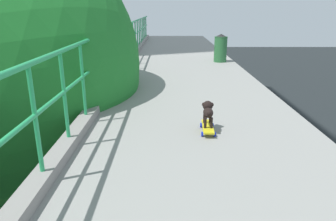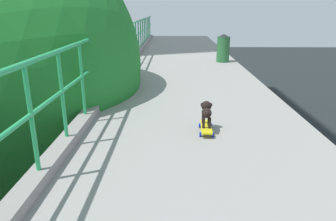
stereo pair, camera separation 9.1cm
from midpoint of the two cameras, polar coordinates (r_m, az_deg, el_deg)
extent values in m
cube|color=gray|center=(3.64, 5.92, -12.60)|extent=(3.37, 32.59, 0.47)
cube|color=gray|center=(3.70, -20.29, -7.99)|extent=(0.20, 30.96, 0.13)
cylinder|color=#28A35E|center=(3.38, -22.32, 8.92)|extent=(0.06, 30.96, 0.06)
cylinder|color=#28A35E|center=(3.48, -21.42, 1.39)|extent=(0.04, 30.96, 0.04)
cylinder|color=#28A35E|center=(3.13, -23.95, -1.75)|extent=(0.04, 0.04, 1.03)
cylinder|color=#28A35E|center=(3.87, -19.19, 2.47)|extent=(0.04, 0.04, 1.03)
cylinder|color=#28A35E|center=(4.65, -15.99, 5.30)|extent=(0.04, 0.04, 1.03)
cylinder|color=#28A35E|center=(5.44, -13.69, 7.29)|extent=(0.04, 0.04, 1.03)
cylinder|color=#28A35E|center=(6.25, -11.97, 8.77)|extent=(0.04, 0.04, 1.03)
cylinder|color=#28A35E|center=(7.06, -10.64, 9.91)|extent=(0.04, 0.04, 1.03)
cylinder|color=#28A35E|center=(7.88, -9.57, 10.80)|extent=(0.04, 0.04, 1.03)
cylinder|color=#28A35E|center=(8.71, -8.70, 11.53)|extent=(0.04, 0.04, 1.03)
cylinder|color=#28A35E|center=(9.53, -7.98, 12.12)|extent=(0.04, 0.04, 1.03)
cylinder|color=#28A35E|center=(10.36, -7.37, 12.62)|extent=(0.04, 0.04, 1.03)
cylinder|color=#28A35E|center=(11.19, -6.85, 13.05)|extent=(0.04, 0.04, 1.03)
cylinder|color=#28A35E|center=(12.02, -6.40, 13.41)|extent=(0.04, 0.04, 1.03)
cylinder|color=#28A35E|center=(12.85, -6.01, 13.73)|extent=(0.04, 0.04, 1.03)
cylinder|color=#28A35E|center=(13.68, -5.66, 14.01)|extent=(0.04, 0.04, 1.03)
cylinder|color=#28A35E|center=(14.52, -5.36, 14.25)|extent=(0.04, 0.04, 1.03)
cylinder|color=#28A35E|center=(15.35, -5.08, 14.47)|extent=(0.04, 0.04, 1.03)
cylinder|color=#28A35E|center=(16.19, -4.84, 14.67)|extent=(0.04, 0.04, 1.03)
cylinder|color=#28A35E|center=(17.02, -4.61, 14.85)|extent=(0.04, 0.04, 1.03)
cylinder|color=#28A35E|center=(17.86, -4.41, 15.01)|extent=(0.04, 0.04, 1.03)
cube|color=slate|center=(14.16, -25.73, -12.98)|extent=(1.76, 3.94, 0.69)
cube|color=#1E232B|center=(13.58, -26.73, -11.32)|extent=(1.46, 1.85, 0.62)
cylinder|color=black|center=(14.85, -20.77, -11.79)|extent=(0.18, 0.60, 0.60)
cylinder|color=black|center=(15.51, -26.71, -11.29)|extent=(0.18, 0.60, 0.60)
cylinder|color=black|center=(13.07, -24.27, -16.68)|extent=(0.18, 0.60, 0.60)
cube|color=#104691|center=(23.75, -24.47, 2.42)|extent=(2.45, 10.46, 2.71)
cube|color=black|center=(23.64, -24.62, 3.52)|extent=(2.47, 9.62, 0.70)
cylinder|color=black|center=(26.89, -18.81, 2.24)|extent=(0.28, 0.96, 0.96)
cylinder|color=black|center=(27.73, -23.43, 2.16)|extent=(0.28, 0.96, 0.96)
cylinder|color=black|center=(21.11, -24.19, -2.70)|extent=(0.28, 0.96, 0.96)
cube|color=gold|center=(4.32, 6.44, -2.92)|extent=(0.17, 0.52, 0.02)
cylinder|color=#1023BE|center=(4.50, 7.35, -2.69)|extent=(0.03, 0.06, 0.06)
cylinder|color=#1023BE|center=(4.49, 5.24, -2.67)|extent=(0.03, 0.06, 0.06)
cylinder|color=#1023BE|center=(4.19, 7.68, -4.31)|extent=(0.03, 0.06, 0.06)
cylinder|color=#1023BE|center=(4.18, 5.42, -4.29)|extent=(0.03, 0.06, 0.06)
cylinder|color=black|center=(4.41, 6.91, -1.33)|extent=(0.04, 0.04, 0.15)
cylinder|color=black|center=(4.40, 5.85, -1.32)|extent=(0.04, 0.04, 0.15)
cylinder|color=black|center=(4.22, 7.09, -2.24)|extent=(0.04, 0.04, 0.15)
cylinder|color=black|center=(4.21, 5.98, -2.22)|extent=(0.04, 0.04, 0.15)
ellipsoid|color=black|center=(4.27, 6.51, -0.37)|extent=(0.15, 0.27, 0.12)
sphere|color=black|center=(4.36, 6.45, 0.87)|extent=(0.14, 0.14, 0.14)
ellipsoid|color=#2C221C|center=(4.43, 6.39, 0.98)|extent=(0.05, 0.07, 0.04)
sphere|color=black|center=(4.36, 7.14, 1.07)|extent=(0.06, 0.06, 0.06)
sphere|color=black|center=(4.35, 5.77, 1.10)|extent=(0.06, 0.06, 0.06)
sphere|color=black|center=(4.13, 6.64, -0.50)|extent=(0.06, 0.06, 0.06)
cylinder|color=#2A6637|center=(10.09, 9.05, 10.95)|extent=(0.39, 0.39, 0.78)
cone|color=black|center=(10.04, 9.17, 13.33)|extent=(0.40, 0.40, 0.10)
camera|label=1|loc=(0.05, -90.57, -0.19)|focal=33.49mm
camera|label=2|loc=(0.05, 89.43, 0.19)|focal=33.49mm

